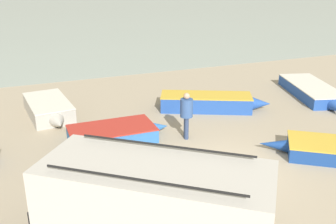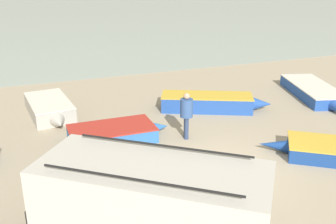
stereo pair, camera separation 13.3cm
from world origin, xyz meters
The scene contains 8 objects.
ground_plane centered at (0.00, 0.00, 0.00)m, with size 200.00×200.00×0.00m, color tan.
sea_water centered at (0.00, 52.00, 0.00)m, with size 120.00×80.00×0.01m, color #99A89E.
parked_van centered at (-3.14, -2.67, 1.16)m, with size 5.08×4.55×2.24m.
fishing_rowboat_1 centered at (-2.49, 3.42, 0.26)m, with size 3.68×1.70×0.52m.
fishing_rowboat_2 centered at (2.23, 5.03, 0.34)m, with size 4.72×2.88×0.68m.
fishing_rowboat_4 centered at (7.69, 4.89, 0.27)m, with size 2.79×5.27×0.54m.
fishing_rowboat_5 centered at (-4.44, 6.79, 0.33)m, with size 1.89×3.89×0.66m.
fisherman_0 centered at (-0.01, 2.64, 1.04)m, with size 0.46×0.46×1.73m.
Camera 2 is at (-5.36, -9.46, 5.92)m, focal length 42.00 mm.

